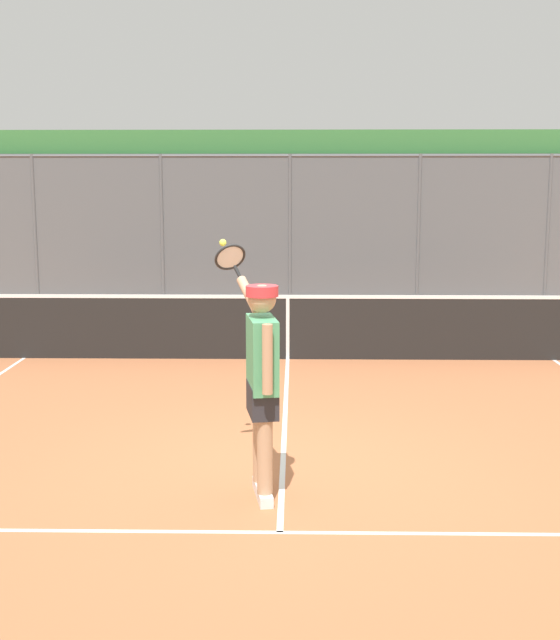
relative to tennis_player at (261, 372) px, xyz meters
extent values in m
plane|color=#B76B42|center=(-0.16, -0.54, -1.07)|extent=(60.00, 60.00, 0.00)
cube|color=white|center=(-0.16, 0.74, -1.07)|extent=(6.14, 0.05, 0.01)
cube|color=white|center=(-0.16, -2.35, -1.07)|extent=(0.05, 6.18, 0.01)
cylinder|color=#565B60|center=(-5.23, -9.89, 0.49)|extent=(0.07, 0.07, 3.12)
cylinder|color=#565B60|center=(-2.70, -9.89, 0.49)|extent=(0.07, 0.07, 3.12)
cylinder|color=#565B60|center=(-0.16, -9.89, 0.49)|extent=(0.07, 0.07, 3.12)
cylinder|color=#565B60|center=(2.37, -9.89, 0.49)|extent=(0.07, 0.07, 3.12)
cylinder|color=#565B60|center=(4.90, -9.89, 0.49)|extent=(0.07, 0.07, 3.12)
cylinder|color=#565B60|center=(-0.16, -9.89, 2.01)|extent=(15.20, 0.05, 0.05)
cube|color=#565B60|center=(-0.16, -9.89, 0.49)|extent=(15.20, 0.02, 3.12)
cube|color=#387A3D|center=(-0.16, -10.54, 0.72)|extent=(18.20, 0.90, 3.59)
cube|color=silver|center=(-0.16, -9.71, -1.00)|extent=(16.20, 0.18, 0.15)
cube|color=black|center=(-0.16, -5.44, -0.62)|extent=(10.01, 0.02, 0.91)
cube|color=white|center=(-0.16, -5.44, -0.14)|extent=(10.01, 0.04, 0.05)
cube|color=white|center=(-0.16, -5.44, -0.62)|extent=(0.05, 0.04, 0.91)
cube|color=silver|center=(-0.03, 0.16, -1.03)|extent=(0.15, 0.27, 0.09)
cylinder|color=tan|center=(-0.03, 0.16, -0.57)|extent=(0.13, 0.13, 0.84)
cube|color=silver|center=(0.02, -0.12, -1.03)|extent=(0.15, 0.27, 0.09)
cylinder|color=tan|center=(0.02, -0.12, -0.57)|extent=(0.13, 0.13, 0.84)
cube|color=#28282D|center=(-0.01, 0.02, -0.23)|extent=(0.29, 0.47, 0.26)
cube|color=#4C9E6B|center=(-0.01, 0.02, 0.15)|extent=(0.29, 0.54, 0.60)
cylinder|color=tan|center=(-0.06, 0.33, 0.18)|extent=(0.08, 0.08, 0.56)
cylinder|color=tan|center=(0.12, -0.45, 0.57)|extent=(0.25, 0.40, 0.31)
sphere|color=tan|center=(-0.01, 0.02, 0.61)|extent=(0.23, 0.23, 0.23)
cylinder|color=red|center=(-0.01, 0.02, 0.68)|extent=(0.31, 0.31, 0.09)
cube|color=red|center=(0.01, -0.11, 0.64)|extent=(0.23, 0.24, 0.02)
cylinder|color=black|center=(0.23, -0.67, 0.74)|extent=(0.10, 0.16, 0.13)
torus|color=black|center=(0.32, -0.84, 0.87)|extent=(0.34, 0.29, 0.26)
cylinder|color=silver|center=(0.32, -0.84, 0.87)|extent=(0.28, 0.24, 0.21)
sphere|color=#D6E042|center=(0.39, -1.00, 0.99)|extent=(0.07, 0.07, 0.07)
camera|label=1|loc=(-0.28, 6.71, 1.57)|focal=47.03mm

